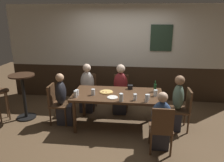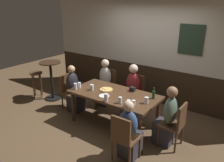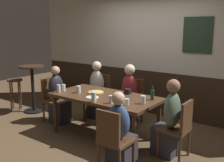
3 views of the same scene
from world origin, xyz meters
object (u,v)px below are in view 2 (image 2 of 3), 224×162
Objects in this scene: tumbler_water at (120,100)px; beer_bottle_green at (154,94)px; side_bar_table at (51,78)px; person_head_east at (167,120)px; condiment_caddy at (132,89)px; plate_white_large at (104,96)px; chair_head_east at (175,123)px; highball_clear at (92,88)px; person_head_west at (74,92)px; person_mid_far at (132,92)px; chair_left_far at (108,84)px; chair_head_west at (69,90)px; person_left_far at (104,85)px; tumbler_short at (146,101)px; pint_glass_stout at (75,87)px; chair_right_near at (124,136)px; bar_stool at (36,78)px; chair_mid_far at (135,91)px; pint_glass_amber at (106,98)px; pint_glass_pale at (79,85)px; pizza at (106,89)px; beer_glass_tall at (128,104)px; person_right_near at (129,134)px; beer_glass_half at (134,103)px; dining_table at (114,97)px.

beer_bottle_green is at bearing 52.94° from tumbler_water.
person_head_east is at bearing -2.25° from side_bar_table.
condiment_caddy is 2.43m from side_bar_table.
tumbler_water is 0.46m from plate_white_large.
highball_clear is (-1.85, -0.13, 0.30)m from chair_head_east.
person_head_west is 0.96× the size of person_mid_far.
chair_head_west is at bearing -120.69° from chair_left_far.
person_left_far reaches higher than beer_bottle_green.
highball_clear is at bearing -175.85° from tumbler_short.
tumbler_short is 0.28m from beer_bottle_green.
tumbler_water reaches higher than plate_white_large.
chair_head_west is at bearing -151.68° from person_mid_far.
chair_head_west reaches higher than plate_white_large.
person_left_far is at bearing -90.00° from chair_left_far.
chair_left_far is 1.23m from pint_glass_stout.
pint_glass_stout is at bearing -90.01° from chair_left_far.
chair_right_near and chair_head_east have the same top height.
bar_stool is at bearing -161.57° from side_bar_table.
chair_mid_far is 0.74× the size of person_left_far.
pint_glass_amber is 1.27× the size of tumbler_water.
person_mid_far is at bearing 147.87° from beer_bottle_green.
person_head_west is 1.09× the size of side_bar_table.
person_mid_far is at bearing 117.02° from chair_right_near.
chair_mid_far reaches higher than pint_glass_pale.
highball_clear is (0.86, -0.13, 0.30)m from chair_head_west.
beer_glass_tall is at bearing -27.24° from pizza.
chair_head_west is at bearing 164.22° from pint_glass_amber.
chair_head_east reaches higher than plate_white_large.
person_right_near is 6.86× the size of pint_glass_amber.
person_right_near is at bearing -19.77° from person_head_west.
person_left_far is at bearing 129.06° from pint_glass_amber.
tumbler_water is 0.58× the size of plate_white_large.
side_bar_table reaches higher than chair_head_west.
pint_glass_pale is 0.94× the size of highball_clear.
chair_head_east is 3.09× the size of pizza.
person_left_far is 0.92m from pizza.
person_head_east is 0.58m from beer_bottle_green.
person_head_west is 0.57m from pint_glass_stout.
person_right_near is 3.12m from side_bar_table.
plate_white_large is at bearing -170.70° from chair_head_east.
pint_glass_stout is 1.44m from beer_glass_half.
chair_head_east reaches higher than dining_table.
bar_stool is at bearing -179.74° from chair_head_east.
pizza is at bearing -55.48° from chair_left_far.
bar_stool is (-1.79, -0.75, 0.06)m from person_left_far.
person_right_near reaches higher than beer_glass_tall.
dining_table is 8.75× the size of plate_white_large.
chair_mid_far is at bearing 19.16° from bar_stool.
person_mid_far reaches higher than chair_mid_far.
pizza is 1.21× the size of beer_bottle_green.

